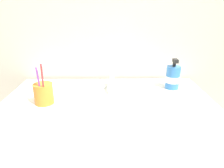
{
  "coord_description": "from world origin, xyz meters",
  "views": [
    {
      "loc": [
        0.01,
        -0.72,
        1.26
      ],
      "look_at": [
        0.02,
        0.02,
        0.97
      ],
      "focal_mm": 32.11,
      "sensor_mm": 36.0,
      "label": 1
    }
  ],
  "objects_px": {
    "toothbrush_red": "(43,80)",
    "soap_dispenser": "(173,77)",
    "faucet": "(112,76)",
    "toothbrush_purple": "(39,82)",
    "toothbrush_cup": "(44,94)"
  },
  "relations": [
    {
      "from": "faucet",
      "to": "toothbrush_purple",
      "type": "bearing_deg",
      "value": -145.75
    },
    {
      "from": "faucet",
      "to": "toothbrush_cup",
      "type": "height_order",
      "value": "faucet"
    },
    {
      "from": "toothbrush_purple",
      "to": "soap_dispenser",
      "type": "xyz_separation_m",
      "value": [
        0.58,
        0.19,
        -0.05
      ]
    },
    {
      "from": "toothbrush_cup",
      "to": "soap_dispenser",
      "type": "xyz_separation_m",
      "value": [
        0.58,
        0.16,
        0.01
      ]
    },
    {
      "from": "toothbrush_purple",
      "to": "faucet",
      "type": "bearing_deg",
      "value": 34.25
    },
    {
      "from": "toothbrush_cup",
      "to": "toothbrush_purple",
      "type": "bearing_deg",
      "value": -97.77
    },
    {
      "from": "toothbrush_cup",
      "to": "soap_dispenser",
      "type": "relative_size",
      "value": 0.58
    },
    {
      "from": "toothbrush_red",
      "to": "soap_dispenser",
      "type": "height_order",
      "value": "toothbrush_red"
    },
    {
      "from": "toothbrush_cup",
      "to": "toothbrush_red",
      "type": "distance_m",
      "value": 0.08
    },
    {
      "from": "toothbrush_cup",
      "to": "soap_dispenser",
      "type": "height_order",
      "value": "soap_dispenser"
    },
    {
      "from": "toothbrush_cup",
      "to": "toothbrush_red",
      "type": "relative_size",
      "value": 0.45
    },
    {
      "from": "toothbrush_cup",
      "to": "toothbrush_red",
      "type": "xyz_separation_m",
      "value": [
        0.02,
        -0.03,
        0.07
      ]
    },
    {
      "from": "toothbrush_red",
      "to": "soap_dispenser",
      "type": "distance_m",
      "value": 0.6
    },
    {
      "from": "soap_dispenser",
      "to": "faucet",
      "type": "bearing_deg",
      "value": 178.55
    },
    {
      "from": "toothbrush_cup",
      "to": "toothbrush_red",
      "type": "height_order",
      "value": "toothbrush_red"
    }
  ]
}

